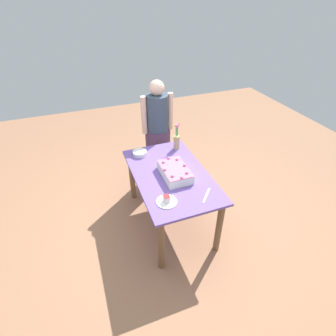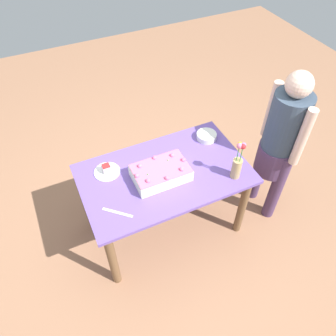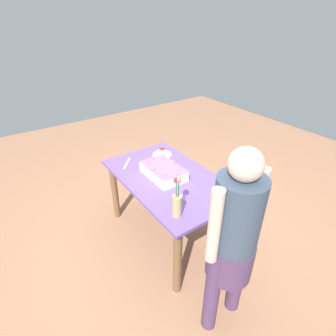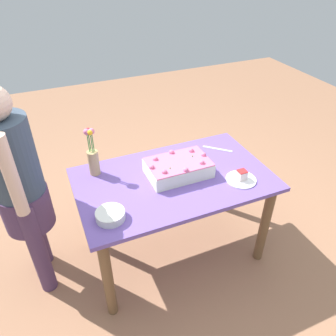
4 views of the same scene
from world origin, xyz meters
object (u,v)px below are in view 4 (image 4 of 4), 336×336
flower_vase (93,156)px  serving_plate_with_slice (241,178)px  cake_knife (217,149)px  fruit_bowl (110,215)px  person_standing (19,184)px  sheet_cake (178,168)px

flower_vase → serving_plate_with_slice: bearing=152.6°
cake_knife → fruit_bowl: 1.06m
fruit_bowl → person_standing: 0.61m
cake_knife → fruit_bowl: size_ratio=1.33×
flower_vase → person_standing: size_ratio=0.24×
serving_plate_with_slice → flower_vase: size_ratio=0.59×
flower_vase → fruit_bowl: bearing=87.9°
fruit_bowl → person_standing: size_ratio=0.12×
sheet_cake → person_standing: 1.03m
sheet_cake → fruit_bowl: size_ratio=2.47×
sheet_cake → flower_vase: (0.53, -0.24, 0.09)m
cake_knife → person_standing: bearing=-136.2°
sheet_cake → fruit_bowl: bearing=24.3°
serving_plate_with_slice → cake_knife: bearing=-97.4°
sheet_cake → fruit_bowl: sheet_cake is taller
serving_plate_with_slice → fruit_bowl: 0.92m
serving_plate_with_slice → sheet_cake: bearing=-32.3°
sheet_cake → person_standing: (1.01, -0.14, 0.06)m
flower_vase → cake_knife: bearing=176.5°
sheet_cake → cake_knife: size_ratio=1.86×
flower_vase → fruit_bowl: (0.02, 0.48, -0.12)m
cake_knife → flower_vase: flower_vase is taller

